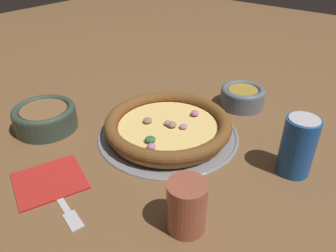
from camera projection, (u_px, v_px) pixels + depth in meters
The scene contains 9 objects.
ground_plane at pixel (168, 135), 0.78m from camera, with size 3.00×3.00×0.00m, color brown.
pizza_tray at pixel (168, 133), 0.78m from camera, with size 0.34×0.34×0.01m.
pizza at pixel (168, 125), 0.77m from camera, with size 0.30×0.30×0.04m.
bowl_near at pixel (242, 96), 0.89m from camera, with size 0.12×0.12×0.05m.
bowl_far at pixel (45, 117), 0.79m from camera, with size 0.15×0.15×0.06m.
drinking_cup at pixel (186, 206), 0.52m from camera, with size 0.07×0.07×0.09m.
napkin at pixel (49, 180), 0.64m from camera, with size 0.16×0.16×0.01m.
fork at pixel (61, 201), 0.59m from camera, with size 0.18×0.06×0.00m.
beverage_can at pixel (298, 146), 0.64m from camera, with size 0.07×0.07×0.12m.
Camera 1 is at (-0.41, 0.51, 0.43)m, focal length 35.00 mm.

